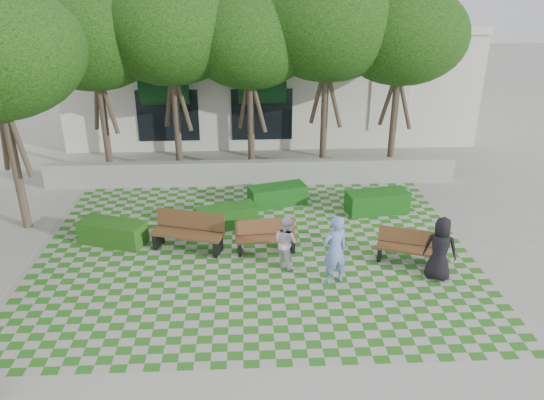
{
  "coord_description": "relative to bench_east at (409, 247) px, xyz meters",
  "views": [
    {
      "loc": [
        -0.18,
        -12.06,
        7.35
      ],
      "look_at": [
        0.5,
        1.5,
        1.4
      ],
      "focal_mm": 35.0,
      "sensor_mm": 36.0,
      "label": 1
    }
  ],
  "objects": [
    {
      "name": "hedge_midright",
      "position": [
        -3.33,
        3.99,
        -0.1
      ],
      "size": [
        2.04,
        1.27,
        0.67
      ],
      "primitive_type": "cube",
      "rotation": [
        0.0,
        0.0,
        0.29
      ],
      "color": "#144D16",
      "rests_on": "ground"
    },
    {
      "name": "retaining_wall",
      "position": [
        -4.15,
        5.86,
        0.02
      ],
      "size": [
        15.0,
        0.36,
        0.9
      ],
      "primitive_type": "cube",
      "color": "#9E9B93",
      "rests_on": "ground"
    },
    {
      "name": "hedge_east",
      "position": [
        -0.1,
        3.22,
        -0.08
      ],
      "size": [
        2.1,
        1.11,
        0.7
      ],
      "primitive_type": "cube",
      "rotation": [
        0.0,
        0.0,
        0.16
      ],
      "color": "#144E15",
      "rests_on": "ground"
    },
    {
      "name": "bench_mid",
      "position": [
        -3.85,
        0.81,
        -0.0
      ],
      "size": [
        1.73,
        0.7,
        0.89
      ],
      "rotation": [
        0.0,
        0.0,
        0.08
      ],
      "color": "brown",
      "rests_on": "ground"
    },
    {
      "name": "bench_west",
      "position": [
        -6.02,
        1.02,
        0.09
      ],
      "size": [
        2.14,
        1.24,
        1.07
      ],
      "rotation": [
        0.0,
        0.0,
        -0.3
      ],
      "color": "#52351C",
      "rests_on": "ground"
    },
    {
      "name": "tree_row",
      "position": [
        -6.01,
        5.61,
        4.75
      ],
      "size": [
        17.7,
        13.4,
        7.41
      ],
      "color": "#47382B",
      "rests_on": "ground"
    },
    {
      "name": "ground",
      "position": [
        -4.15,
        -0.34,
        -0.43
      ],
      "size": [
        90.0,
        90.0,
        0.0
      ],
      "primitive_type": "plane",
      "color": "gray",
      "rests_on": "ground"
    },
    {
      "name": "bench_east",
      "position": [
        0.0,
        0.0,
        0.0
      ],
      "size": [
        1.78,
        1.1,
        0.89
      ],
      "rotation": [
        0.0,
        0.0,
        -0.34
      ],
      "color": "brown",
      "rests_on": "ground"
    },
    {
      "name": "hedge_midleft",
      "position": [
        -5.0,
        2.4,
        -0.11
      ],
      "size": [
        1.98,
        1.27,
        0.64
      ],
      "primitive_type": "cube",
      "rotation": [
        0.0,
        0.0,
        0.32
      ],
      "color": "#194D14",
      "rests_on": "ground"
    },
    {
      "name": "lawn",
      "position": [
        -4.15,
        0.66,
        -0.42
      ],
      "size": [
        12.0,
        12.0,
        0.0
      ],
      "primitive_type": "plane",
      "color": "#2B721E",
      "rests_on": "ground"
    },
    {
      "name": "person_dark",
      "position": [
        0.51,
        -0.87,
        0.42
      ],
      "size": [
        0.98,
        0.83,
        1.7
      ],
      "primitive_type": "imported",
      "rotation": [
        0.0,
        0.0,
        2.73
      ],
      "color": "black",
      "rests_on": "ground"
    },
    {
      "name": "person_blue",
      "position": [
        -2.19,
        -0.93,
        0.5
      ],
      "size": [
        0.79,
        0.65,
        1.85
      ],
      "primitive_type": "imported",
      "rotation": [
        0.0,
        0.0,
        3.5
      ],
      "color": "#738CD3",
      "rests_on": "ground"
    },
    {
      "name": "person_white",
      "position": [
        -3.34,
        -0.06,
        0.29
      ],
      "size": [
        0.88,
        0.88,
        1.44
      ],
      "primitive_type": "imported",
      "rotation": [
        0.0,
        0.0,
        2.34
      ],
      "color": "white",
      "rests_on": "ground"
    },
    {
      "name": "building",
      "position": [
        -3.22,
        13.74,
        2.09
      ],
      "size": [
        18.0,
        8.92,
        5.15
      ],
      "color": "silver",
      "rests_on": "ground"
    },
    {
      "name": "hedge_west",
      "position": [
        -8.26,
        1.48,
        -0.09
      ],
      "size": [
        2.06,
        1.36,
        0.67
      ],
      "primitive_type": "cube",
      "rotation": [
        0.0,
        0.0,
        -0.34
      ],
      "color": "#1E4C14",
      "rests_on": "ground"
    }
  ]
}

